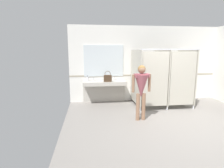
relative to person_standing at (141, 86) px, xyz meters
name	(u,v)px	position (x,y,z in m)	size (l,w,h in m)	color
ground_plane	(179,128)	(0.93, -0.59, -1.08)	(6.36, 6.13, 0.10)	gray
wall_back	(148,64)	(0.93, 2.24, 0.47)	(6.36, 0.12, 3.00)	silver
wall_back_tile_band	(148,75)	(0.93, 2.17, 0.02)	(6.36, 0.01, 0.06)	#9E937F
vanity_counter	(104,87)	(-0.90, 1.95, -0.38)	(1.65, 0.60, 0.99)	#B2ADA3
mirror_panel	(104,61)	(-0.90, 2.17, 0.61)	(1.55, 0.02, 1.22)	silver
bathroom_stalls	(163,77)	(1.19, 1.24, 0.07)	(2.01, 1.43, 2.10)	#B2AD9E
person_standing	(141,86)	(0.00, 0.00, 0.00)	(0.57, 0.43, 1.63)	#8C664C
handbag	(108,78)	(-0.79, 1.71, 0.00)	(0.29, 0.11, 0.41)	#3F2D1E
soap_dispenser	(88,79)	(-1.54, 2.04, -0.06)	(0.07, 0.07, 0.20)	white
paper_cup	(106,80)	(-0.85, 1.82, -0.10)	(0.07, 0.07, 0.10)	beige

